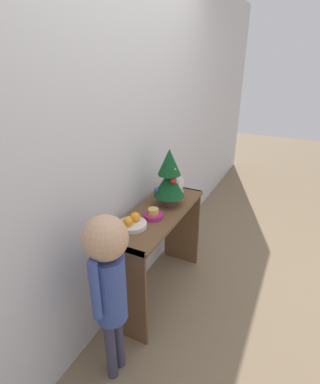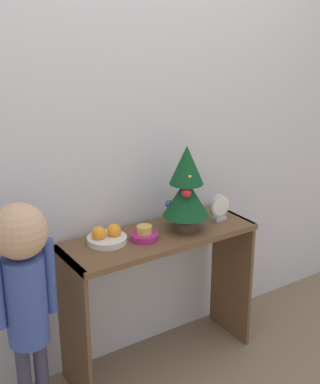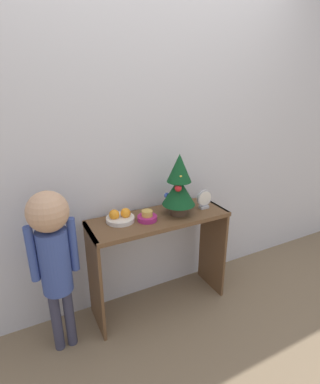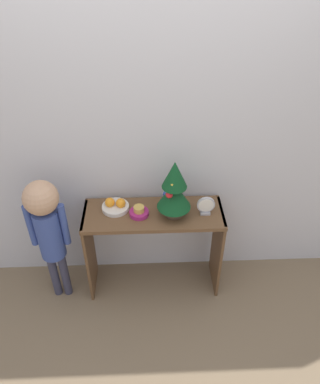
{
  "view_description": "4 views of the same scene",
  "coord_description": "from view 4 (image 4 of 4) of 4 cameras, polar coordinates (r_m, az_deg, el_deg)",
  "views": [
    {
      "loc": [
        -1.74,
        -0.7,
        1.8
      ],
      "look_at": [
        -0.01,
        0.15,
        0.92
      ],
      "focal_mm": 28.0,
      "sensor_mm": 36.0,
      "label": 1
    },
    {
      "loc": [
        -1.35,
        -1.87,
        1.85
      ],
      "look_at": [
        -0.0,
        0.17,
        0.98
      ],
      "focal_mm": 50.0,
      "sensor_mm": 36.0,
      "label": 2
    },
    {
      "loc": [
        -0.87,
        -1.53,
        1.66
      ],
      "look_at": [
        0.03,
        0.22,
        0.92
      ],
      "focal_mm": 28.0,
      "sensor_mm": 36.0,
      "label": 3
    },
    {
      "loc": [
        -0.03,
        -1.83,
        2.49
      ],
      "look_at": [
        0.05,
        0.21,
        0.91
      ],
      "focal_mm": 35.0,
      "sensor_mm": 36.0,
      "label": 4
    }
  ],
  "objects": [
    {
      "name": "fruit_bowl",
      "position": [
        2.69,
        -6.81,
        -2.06
      ],
      "size": [
        0.19,
        0.19,
        0.09
      ],
      "color": "silver",
      "rests_on": "console_table"
    },
    {
      "name": "mini_tree",
      "position": [
        2.5,
        2.18,
        0.42
      ],
      "size": [
        0.24,
        0.24,
        0.44
      ],
      "color": "#4C3828",
      "rests_on": "console_table"
    },
    {
      "name": "child_figure",
      "position": [
        2.7,
        -16.82,
        -4.73
      ],
      "size": [
        0.28,
        0.24,
        1.09
      ],
      "color": "#38384C",
      "rests_on": "ground_plane"
    },
    {
      "name": "back_wall",
      "position": [
        2.56,
        -1.29,
        8.6
      ],
      "size": [
        7.0,
        0.05,
        2.5
      ],
      "primitive_type": "cube",
      "color": "silver",
      "rests_on": "ground_plane"
    },
    {
      "name": "console_table",
      "position": [
        2.79,
        -0.99,
        -6.12
      ],
      "size": [
        1.0,
        0.36,
        0.75
      ],
      "color": "brown",
      "rests_on": "ground_plane"
    },
    {
      "name": "ground_plane",
      "position": [
        3.09,
        -0.78,
        -16.06
      ],
      "size": [
        12.0,
        12.0,
        0.0
      ],
      "primitive_type": "plane",
      "color": "#7A664C"
    },
    {
      "name": "desk_clock",
      "position": [
        2.62,
        7.0,
        -2.12
      ],
      "size": [
        0.13,
        0.04,
        0.15
      ],
      "color": "#B2B2B7",
      "rests_on": "console_table"
    },
    {
      "name": "singing_bowl",
      "position": [
        2.63,
        -3.21,
        -3.05
      ],
      "size": [
        0.14,
        0.14,
        0.07
      ],
      "color": "#9E2366",
      "rests_on": "console_table"
    }
  ]
}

